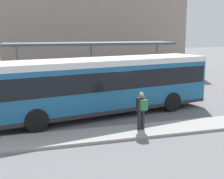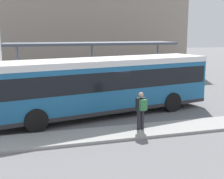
# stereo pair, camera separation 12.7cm
# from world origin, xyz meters

# --- Properties ---
(ground_plane) EXTENTS (120.00, 120.00, 0.00)m
(ground_plane) POSITION_xyz_m (0.00, 0.00, 0.00)
(ground_plane) COLOR slate
(curb_island) EXTENTS (12.41, 1.80, 0.12)m
(curb_island) POSITION_xyz_m (1.18, -3.35, 0.06)
(curb_island) COLOR #9E9E99
(curb_island) RESTS_ON ground_plane
(city_bus) EXTENTS (12.70, 5.14, 3.03)m
(city_bus) POSITION_xyz_m (0.01, 0.00, 1.78)
(city_bus) COLOR #1E6093
(city_bus) RESTS_ON ground_plane
(pedestrian_waiting) EXTENTS (0.44, 0.47, 1.70)m
(pedestrian_waiting) POSITION_xyz_m (0.98, -3.35, 1.10)
(pedestrian_waiting) COLOR #232328
(pedestrian_waiting) RESTS_ON curb_island
(bicycle_orange) EXTENTS (0.48, 1.70, 0.73)m
(bicycle_orange) POSITION_xyz_m (8.75, 5.10, 0.37)
(bicycle_orange) COLOR black
(bicycle_orange) RESTS_ON ground_plane
(bicycle_blue) EXTENTS (0.48, 1.68, 0.73)m
(bicycle_blue) POSITION_xyz_m (8.87, 5.98, 0.36)
(bicycle_blue) COLOR black
(bicycle_blue) RESTS_ON ground_plane
(station_shelter) EXTENTS (12.62, 2.90, 3.63)m
(station_shelter) POSITION_xyz_m (1.12, 7.02, 3.47)
(station_shelter) COLOR #4C515B
(station_shelter) RESTS_ON ground_plane
(potted_planter_near_shelter) EXTENTS (0.79, 0.79, 1.19)m
(potted_planter_near_shelter) POSITION_xyz_m (3.08, 4.33, 0.62)
(potted_planter_near_shelter) COLOR slate
(potted_planter_near_shelter) RESTS_ON ground_plane
(station_building) EXTENTS (22.19, 14.34, 16.25)m
(station_building) POSITION_xyz_m (5.14, 26.76, 8.13)
(station_building) COLOR gray
(station_building) RESTS_ON ground_plane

